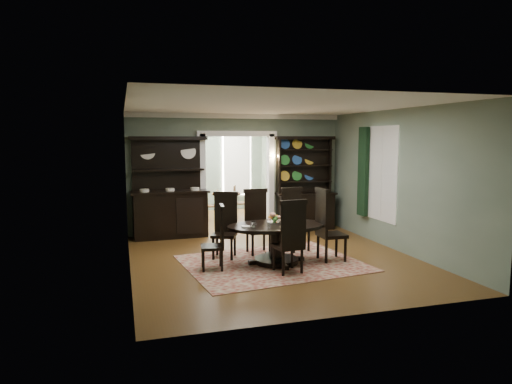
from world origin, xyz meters
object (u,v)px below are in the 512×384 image
parlor_table (226,202)px  dining_table (277,236)px  welsh_dresser (305,196)px  sideboard (170,202)px

parlor_table → dining_table: bearing=-91.4°
dining_table → welsh_dresser: welsh_dresser is taller
dining_table → welsh_dresser: bearing=58.4°
parlor_table → welsh_dresser: bearing=-48.0°
dining_table → parlor_table: size_ratio=2.24×
dining_table → sideboard: size_ratio=0.79×
sideboard → parlor_table: bearing=44.5°
sideboard → dining_table: bearing=-61.8°
dining_table → sideboard: (-1.70, 2.97, 0.32)m
dining_table → parlor_table: 4.87m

